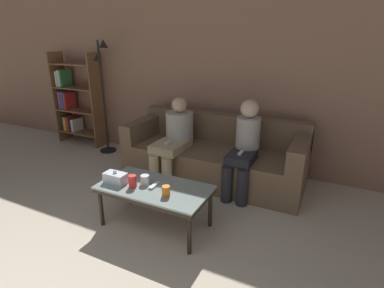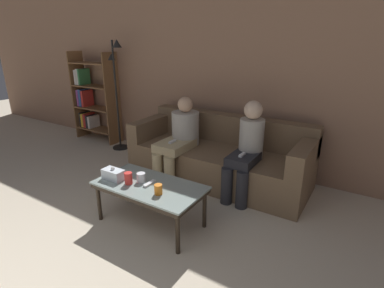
{
  "view_description": "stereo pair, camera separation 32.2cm",
  "coord_description": "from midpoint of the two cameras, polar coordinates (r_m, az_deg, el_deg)",
  "views": [
    {
      "loc": [
        1.34,
        -0.1,
        1.75
      ],
      "look_at": [
        0.0,
        2.62,
        0.67
      ],
      "focal_mm": 28.0,
      "sensor_mm": 36.0,
      "label": 1
    },
    {
      "loc": [
        1.62,
        0.05,
        1.75
      ],
      "look_at": [
        0.0,
        2.62,
        0.67
      ],
      "focal_mm": 28.0,
      "sensor_mm": 36.0,
      "label": 2
    }
  ],
  "objects": [
    {
      "name": "wall_back",
      "position": [
        4.13,
        5.16,
        13.14
      ],
      "size": [
        12.0,
        0.06,
        2.6
      ],
      "color": "#9E755B",
      "rests_on": "ground_plane"
    },
    {
      "name": "couch",
      "position": [
        3.91,
        1.95,
        -2.32
      ],
      "size": [
        2.28,
        0.89,
        0.8
      ],
      "color": "brown",
      "rests_on": "ground_plane"
    },
    {
      "name": "coffee_table",
      "position": [
        2.91,
        -10.32,
        -8.78
      ],
      "size": [
        1.06,
        0.55,
        0.43
      ],
      "color": "#8C9E99",
      "rests_on": "ground_plane"
    },
    {
      "name": "cup_near_left",
      "position": [
        2.7,
        -8.44,
        -8.91
      ],
      "size": [
        0.07,
        0.07,
        0.09
      ],
      "color": "orange",
      "rests_on": "coffee_table"
    },
    {
      "name": "cup_near_right",
      "position": [
        2.93,
        -12.09,
        -6.75
      ],
      "size": [
        0.08,
        0.08,
        0.09
      ],
      "color": "silver",
      "rests_on": "coffee_table"
    },
    {
      "name": "cup_far_center",
      "position": [
        2.9,
        -14.42,
        -6.94
      ],
      "size": [
        0.08,
        0.08,
        0.12
      ],
      "color": "red",
      "rests_on": "coffee_table"
    },
    {
      "name": "tissue_box",
      "position": [
        3.03,
        -17.36,
        -6.21
      ],
      "size": [
        0.22,
        0.12,
        0.13
      ],
      "color": "silver",
      "rests_on": "coffee_table"
    },
    {
      "name": "game_remote",
      "position": [
        2.89,
        -10.38,
        -7.85
      ],
      "size": [
        0.04,
        0.15,
        0.02
      ],
      "color": "white",
      "rests_on": "coffee_table"
    },
    {
      "name": "bookshelf",
      "position": [
        5.63,
        -23.05,
        7.45
      ],
      "size": [
        0.88,
        0.32,
        1.55
      ],
      "color": "brown",
      "rests_on": "ground_plane"
    },
    {
      "name": "standing_lamp",
      "position": [
        4.9,
        -18.43,
        10.5
      ],
      "size": [
        0.31,
        0.26,
        1.74
      ],
      "color": "black",
      "rests_on": "ground_plane"
    },
    {
      "name": "seated_person_left_end",
      "position": [
        3.83,
        -5.63,
        1.43
      ],
      "size": [
        0.36,
        0.74,
        1.05
      ],
      "color": "tan",
      "rests_on": "ground_plane"
    },
    {
      "name": "seated_person_mid_left",
      "position": [
        3.46,
        7.36,
        -0.42
      ],
      "size": [
        0.31,
        0.63,
        1.1
      ],
      "color": "#28282D",
      "rests_on": "ground_plane"
    }
  ]
}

